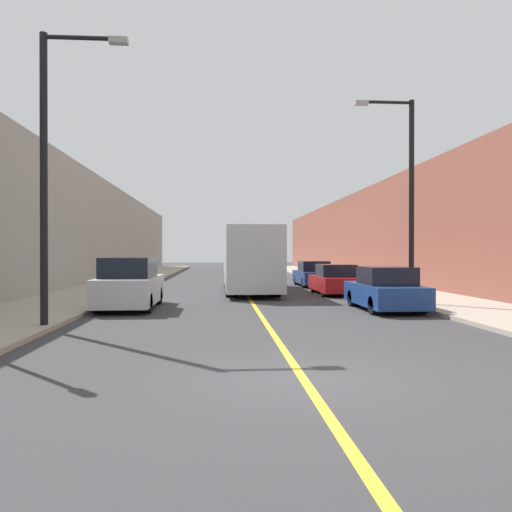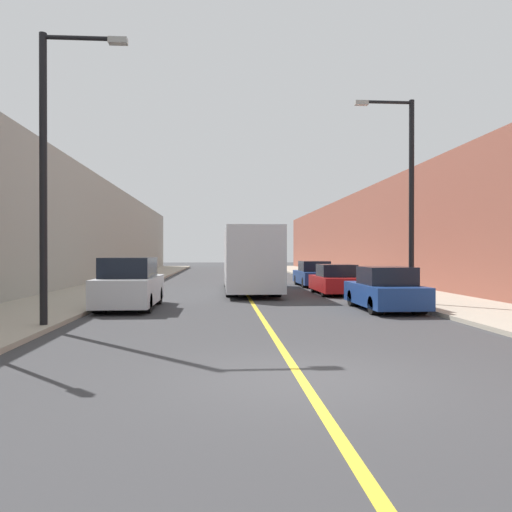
{
  "view_description": "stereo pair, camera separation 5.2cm",
  "coord_description": "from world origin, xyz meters",
  "px_view_note": "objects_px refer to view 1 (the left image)",
  "views": [
    {
      "loc": [
        -1.36,
        -7.97,
        2.04
      ],
      "look_at": [
        0.18,
        12.67,
        1.92
      ],
      "focal_mm": 35.0,
      "sensor_mm": 36.0,
      "label": 1
    },
    {
      "loc": [
        -1.31,
        -7.97,
        2.04
      ],
      "look_at": [
        0.18,
        12.67,
        1.92
      ],
      "focal_mm": 35.0,
      "sensor_mm": 36.0,
      "label": 2
    }
  ],
  "objects_px": {
    "car_right_near": "(385,291)",
    "car_right_mid": "(335,281)",
    "bus": "(249,259)",
    "street_lamp_right": "(407,189)",
    "parked_suv_left": "(130,285)",
    "street_lamp_left": "(51,160)",
    "car_right_far": "(313,275)"
  },
  "relations": [
    {
      "from": "car_right_near",
      "to": "car_right_mid",
      "type": "distance_m",
      "value": 6.77
    },
    {
      "from": "parked_suv_left",
      "to": "bus",
      "type": "bearing_deg",
      "value": 58.59
    },
    {
      "from": "car_right_near",
      "to": "street_lamp_left",
      "type": "bearing_deg",
      "value": -159.92
    },
    {
      "from": "street_lamp_left",
      "to": "street_lamp_right",
      "type": "xyz_separation_m",
      "value": [
        11.64,
        4.98,
        0.01
      ]
    },
    {
      "from": "car_right_far",
      "to": "street_lamp_left",
      "type": "xyz_separation_m",
      "value": [
        -10.24,
        -16.65,
        3.8
      ]
    },
    {
      "from": "street_lamp_left",
      "to": "street_lamp_right",
      "type": "relative_size",
      "value": 1.0
    },
    {
      "from": "car_right_near",
      "to": "car_right_far",
      "type": "distance_m",
      "value": 12.86
    },
    {
      "from": "bus",
      "to": "car_right_mid",
      "type": "relative_size",
      "value": 2.56
    },
    {
      "from": "car_right_mid",
      "to": "car_right_far",
      "type": "height_order",
      "value": "car_right_far"
    },
    {
      "from": "parked_suv_left",
      "to": "street_lamp_right",
      "type": "height_order",
      "value": "street_lamp_right"
    },
    {
      "from": "bus",
      "to": "parked_suv_left",
      "type": "xyz_separation_m",
      "value": [
        -4.85,
        -7.95,
        -0.87
      ]
    },
    {
      "from": "street_lamp_right",
      "to": "bus",
      "type": "bearing_deg",
      "value": 125.25
    },
    {
      "from": "street_lamp_left",
      "to": "street_lamp_right",
      "type": "height_order",
      "value": "street_lamp_right"
    },
    {
      "from": "parked_suv_left",
      "to": "street_lamp_right",
      "type": "distance_m",
      "value": 11.05
    },
    {
      "from": "bus",
      "to": "car_right_near",
      "type": "height_order",
      "value": "bus"
    },
    {
      "from": "car_right_far",
      "to": "street_lamp_left",
      "type": "bearing_deg",
      "value": -121.58
    },
    {
      "from": "bus",
      "to": "car_right_mid",
      "type": "distance_m",
      "value": 4.85
    },
    {
      "from": "car_right_far",
      "to": "street_lamp_right",
      "type": "relative_size",
      "value": 0.61
    },
    {
      "from": "parked_suv_left",
      "to": "street_lamp_right",
      "type": "bearing_deg",
      "value": 0.28
    },
    {
      "from": "street_lamp_left",
      "to": "car_right_mid",
      "type": "bearing_deg",
      "value": 46.06
    },
    {
      "from": "parked_suv_left",
      "to": "car_right_near",
      "type": "height_order",
      "value": "parked_suv_left"
    },
    {
      "from": "car_right_mid",
      "to": "street_lamp_right",
      "type": "height_order",
      "value": "street_lamp_right"
    },
    {
      "from": "car_right_near",
      "to": "car_right_far",
      "type": "xyz_separation_m",
      "value": [
        -0.15,
        12.86,
        0.0
      ]
    },
    {
      "from": "car_right_far",
      "to": "street_lamp_right",
      "type": "xyz_separation_m",
      "value": [
        1.4,
        -11.67,
        3.81
      ]
    },
    {
      "from": "parked_suv_left",
      "to": "street_lamp_left",
      "type": "bearing_deg",
      "value": -103.7
    },
    {
      "from": "parked_suv_left",
      "to": "car_right_near",
      "type": "relative_size",
      "value": 1.12
    },
    {
      "from": "car_right_far",
      "to": "street_lamp_left",
      "type": "distance_m",
      "value": 19.91
    },
    {
      "from": "car_right_near",
      "to": "car_right_far",
      "type": "relative_size",
      "value": 0.91
    },
    {
      "from": "car_right_far",
      "to": "bus",
      "type": "bearing_deg",
      "value": -137.92
    },
    {
      "from": "car_right_near",
      "to": "car_right_mid",
      "type": "bearing_deg",
      "value": 91.7
    },
    {
      "from": "bus",
      "to": "car_right_near",
      "type": "xyz_separation_m",
      "value": [
        4.33,
        -9.08,
        -1.04
      ]
    },
    {
      "from": "bus",
      "to": "car_right_near",
      "type": "bearing_deg",
      "value": -64.51
    }
  ]
}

